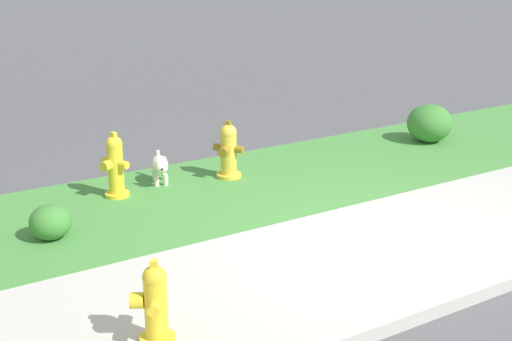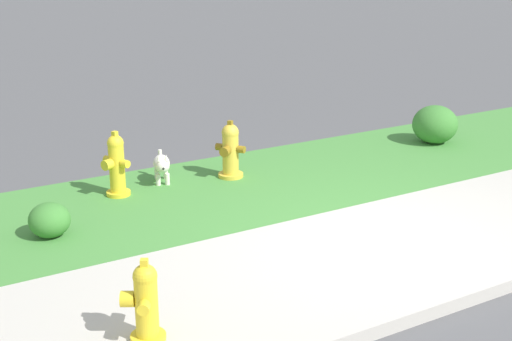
{
  "view_description": "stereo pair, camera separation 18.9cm",
  "coord_description": "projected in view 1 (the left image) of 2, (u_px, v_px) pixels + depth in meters",
  "views": [
    {
      "loc": [
        -4.37,
        -4.67,
        2.87
      ],
      "look_at": [
        -0.44,
        1.67,
        0.4
      ],
      "focal_mm": 50.0,
      "sensor_mm": 36.0,
      "label": 1
    },
    {
      "loc": [
        -4.21,
        -4.77,
        2.87
      ],
      "look_at": [
        -0.44,
        1.67,
        0.4
      ],
      "focal_mm": 50.0,
      "sensor_mm": 36.0,
      "label": 2
    }
  ],
  "objects": [
    {
      "name": "ground_plane",
      "position": [
        386.0,
        249.0,
        6.86
      ],
      "size": [
        120.0,
        120.0,
        0.0
      ],
      "primitive_type": "plane",
      "color": "#515154"
    },
    {
      "name": "sidewalk_pavement",
      "position": [
        386.0,
        248.0,
        6.86
      ],
      "size": [
        18.0,
        2.11,
        0.01
      ],
      "primitive_type": "cube",
      "color": "#BCB7AD",
      "rests_on": "ground"
    },
    {
      "name": "grass_verge",
      "position": [
        260.0,
        182.0,
        8.69
      ],
      "size": [
        18.0,
        2.43,
        0.01
      ],
      "primitive_type": "cube",
      "color": "#47893D",
      "rests_on": "ground"
    },
    {
      "name": "street_curb",
      "position": [
        478.0,
        291.0,
        5.92
      ],
      "size": [
        18.0,
        0.16,
        0.12
      ],
      "primitive_type": "cube",
      "color": "#BCB7AD",
      "rests_on": "ground"
    },
    {
      "name": "fire_hydrant_across_street",
      "position": [
        155.0,
        304.0,
        5.19
      ],
      "size": [
        0.33,
        0.35,
        0.67
      ],
      "rotation": [
        0.0,
        0.0,
        1.05
      ],
      "color": "yellow",
      "rests_on": "ground"
    },
    {
      "name": "fire_hydrant_far_end",
      "position": [
        115.0,
        166.0,
        8.1
      ],
      "size": [
        0.34,
        0.36,
        0.77
      ],
      "rotation": [
        0.0,
        0.0,
        2.0
      ],
      "color": "yellow",
      "rests_on": "ground"
    },
    {
      "name": "fire_hydrant_near_corner",
      "position": [
        228.0,
        151.0,
        8.76
      ],
      "size": [
        0.35,
        0.36,
        0.72
      ],
      "rotation": [
        0.0,
        0.0,
        2.22
      ],
      "color": "gold",
      "rests_on": "ground"
    },
    {
      "name": "small_white_dog",
      "position": [
        160.0,
        166.0,
        8.55
      ],
      "size": [
        0.3,
        0.5,
        0.42
      ],
      "rotation": [
        0.0,
        0.0,
        4.39
      ],
      "color": "silver",
      "rests_on": "ground"
    },
    {
      "name": "shrub_bush_mid_verge",
      "position": [
        429.0,
        123.0,
        10.32
      ],
      "size": [
        0.65,
        0.65,
        0.55
      ],
      "color": "#3D7F33",
      "rests_on": "ground"
    },
    {
      "name": "shrub_bush_far_verge",
      "position": [
        50.0,
        222.0,
        7.03
      ],
      "size": [
        0.42,
        0.42,
        0.35
      ],
      "color": "#3D7F33",
      "rests_on": "ground"
    }
  ]
}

